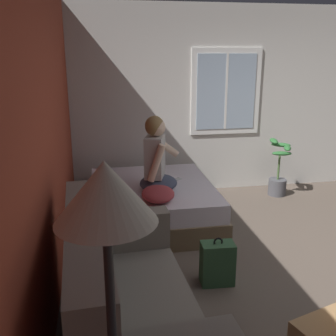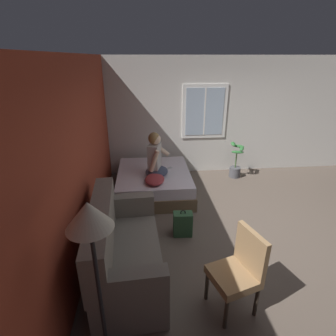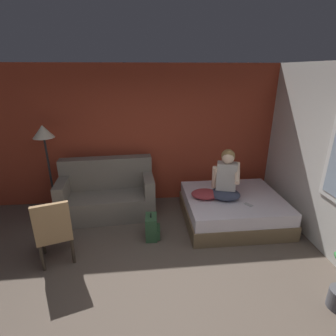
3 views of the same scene
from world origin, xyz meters
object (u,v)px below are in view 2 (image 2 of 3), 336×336
at_px(bed, 154,182).
at_px(floor_lamp, 91,233).
at_px(backpack, 183,224).
at_px(potted_plant, 236,165).
at_px(side_chair, 239,269).
at_px(throw_pillow, 155,179).
at_px(couch, 122,251).
at_px(cell_phone, 169,168).
at_px(person_seated, 156,158).

distance_m(bed, floor_lamp, 3.53).
xyz_separation_m(backpack, potted_plant, (2.09, -1.56, 0.11)).
bearing_deg(side_chair, floor_lamp, 107.33).
relative_size(bed, throw_pillow, 3.58).
relative_size(bed, couch, 0.99).
height_order(floor_lamp, potted_plant, floor_lamp).
bearing_deg(throw_pillow, potted_plant, -59.94).
bearing_deg(throw_pillow, couch, 164.16).
bearing_deg(floor_lamp, couch, -5.29).
xyz_separation_m(throw_pillow, cell_phone, (0.66, -0.33, -0.07)).
distance_m(backpack, cell_phone, 1.64).
distance_m(couch, side_chair, 1.43).
xyz_separation_m(couch, cell_phone, (2.40, -0.83, 0.09)).
relative_size(couch, throw_pillow, 3.63).
bearing_deg(bed, person_seated, -168.71).
bearing_deg(backpack, floor_lamp, 151.23).
distance_m(bed, backpack, 1.53).
bearing_deg(potted_plant, person_seated, 112.39).
relative_size(throw_pillow, cell_phone, 3.33).
relative_size(couch, backpack, 3.81).
height_order(couch, backpack, couch).
bearing_deg(person_seated, throw_pillow, 173.69).
bearing_deg(cell_phone, backpack, -32.84).
relative_size(person_seated, floor_lamp, 0.51).
bearing_deg(floor_lamp, side_chair, -72.67).
xyz_separation_m(couch, backpack, (0.79, -0.89, -0.20)).
bearing_deg(cell_phone, side_chair, -25.96).
relative_size(backpack, cell_phone, 3.18).
height_order(side_chair, throw_pillow, side_chair).
height_order(side_chair, cell_phone, side_chair).
distance_m(bed, throw_pillow, 0.61).
relative_size(person_seated, cell_phone, 6.08).
relative_size(cell_phone, floor_lamp, 0.08).
relative_size(bed, potted_plant, 2.02).
distance_m(couch, potted_plant, 3.78).
distance_m(backpack, potted_plant, 2.61).
distance_m(person_seated, throw_pillow, 0.45).
height_order(person_seated, floor_lamp, floor_lamp).
xyz_separation_m(person_seated, throw_pillow, (-0.34, 0.04, -0.29)).
height_order(person_seated, throw_pillow, person_seated).
bearing_deg(bed, couch, 167.64).
height_order(person_seated, potted_plant, person_seated).
bearing_deg(couch, throw_pillow, -15.84).
xyz_separation_m(person_seated, potted_plant, (0.79, -1.92, -0.53)).
distance_m(throw_pillow, floor_lamp, 2.94).
bearing_deg(floor_lamp, throw_pillow, -12.06).
height_order(throw_pillow, potted_plant, potted_plant).
bearing_deg(backpack, bed, 15.04).
relative_size(bed, person_seated, 1.96).
relative_size(throw_pillow, floor_lamp, 0.28).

